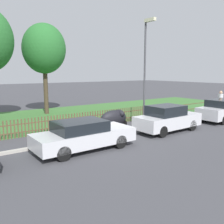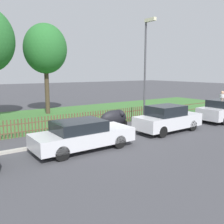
{
  "view_description": "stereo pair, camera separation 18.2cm",
  "coord_description": "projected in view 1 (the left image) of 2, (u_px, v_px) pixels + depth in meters",
  "views": [
    {
      "loc": [
        -7.06,
        -10.41,
        3.36
      ],
      "look_at": [
        0.92,
        0.85,
        1.1
      ],
      "focal_mm": 40.0,
      "sensor_mm": 36.0,
      "label": 1
    },
    {
      "loc": [
        -6.91,
        -10.51,
        3.36
      ],
      "look_at": [
        0.92,
        0.85,
        1.1
      ],
      "focal_mm": 40.0,
      "sensor_mm": 36.0,
      "label": 2
    }
  ],
  "objects": [
    {
      "name": "parked_car_black_saloon",
      "position": [
        84.0,
        135.0,
        10.7
      ],
      "size": [
        4.43,
        1.76,
        1.3
      ],
      "rotation": [
        0.0,
        0.0,
        0.01
      ],
      "color": "silver",
      "rests_on": "ground"
    },
    {
      "name": "grass_strip",
      "position": [
        55.0,
        117.0,
        18.55
      ],
      "size": [
        37.33,
        9.05,
        0.01
      ],
      "primitive_type": "cube",
      "color": "#3D7033",
      "rests_on": "ground"
    },
    {
      "name": "kerb_stone",
      "position": [
        106.0,
        135.0,
        13.02
      ],
      "size": [
        37.33,
        0.2,
        0.12
      ],
      "primitive_type": "cube",
      "color": "#B2ADA3",
      "rests_on": "ground"
    },
    {
      "name": "park_fence",
      "position": [
        84.0,
        120.0,
        14.84
      ],
      "size": [
        37.33,
        0.05,
        0.96
      ],
      "color": "brown",
      "rests_on": "ground"
    },
    {
      "name": "covered_motorcycle",
      "position": [
        114.0,
        118.0,
        14.33
      ],
      "size": [
        1.85,
        0.87,
        1.17
      ],
      "rotation": [
        0.0,
        0.0,
        -0.05
      ],
      "color": "black",
      "rests_on": "ground"
    },
    {
      "name": "pedestrian_by_lamp",
      "position": [
        220.0,
        101.0,
        19.59
      ],
      "size": [
        0.39,
        0.43,
        1.85
      ],
      "rotation": [
        0.0,
        0.0,
        1.53
      ],
      "color": "#2D3351",
      "rests_on": "ground"
    },
    {
      "name": "parked_car_red_compact",
      "position": [
        224.0,
        110.0,
        17.11
      ],
      "size": [
        4.49,
        1.82,
        1.47
      ],
      "rotation": [
        0.0,
        0.0,
        0.04
      ],
      "color": "silver",
      "rests_on": "ground"
    },
    {
      "name": "parked_car_navy_estate",
      "position": [
        168.0,
        118.0,
        13.97
      ],
      "size": [
        4.06,
        1.74,
        1.49
      ],
      "rotation": [
        0.0,
        0.0,
        0.03
      ],
      "color": "silver",
      "rests_on": "ground"
    },
    {
      "name": "street_lamp",
      "position": [
        146.0,
        62.0,
        14.4
      ],
      "size": [
        0.2,
        0.79,
        6.27
      ],
      "color": "#47474C",
      "rests_on": "ground"
    },
    {
      "name": "ground_plane",
      "position": [
        107.0,
        137.0,
        12.95
      ],
      "size": [
        120.0,
        120.0,
        0.0
      ],
      "primitive_type": "plane",
      "color": "#424247"
    },
    {
      "name": "tree_far_left",
      "position": [
        44.0,
        49.0,
        19.18
      ],
      "size": [
        3.31,
        3.31,
        6.99
      ],
      "color": "#473828",
      "rests_on": "ground"
    }
  ]
}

